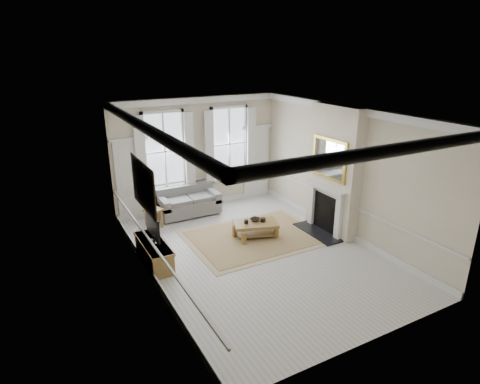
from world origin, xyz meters
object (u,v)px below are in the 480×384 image
side_table (153,213)px  coffee_table (255,225)px  sofa (188,203)px  tv_stand (154,253)px

side_table → coffee_table: bearing=-42.0°
sofa → tv_stand: (-1.78, -2.40, -0.09)m
side_table → tv_stand: bearing=-106.7°
side_table → tv_stand: (-0.61, -2.01, -0.15)m
sofa → tv_stand: sofa is taller
coffee_table → sofa: bearing=131.0°
sofa → tv_stand: bearing=-126.6°
sofa → side_table: (-1.18, -0.38, 0.06)m
sofa → side_table: size_ratio=3.17×
sofa → coffee_table: bearing=-67.3°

